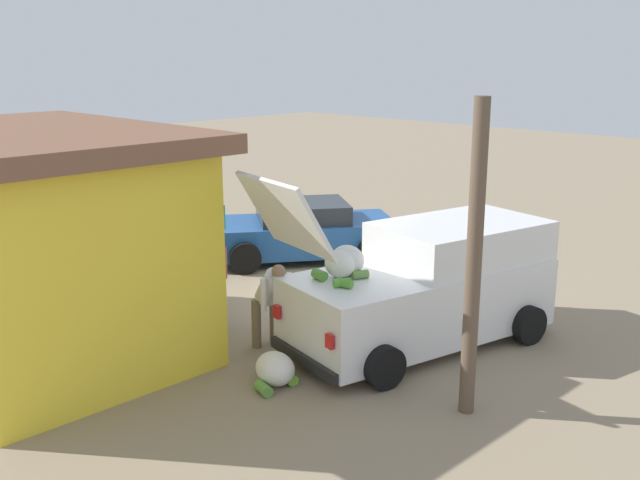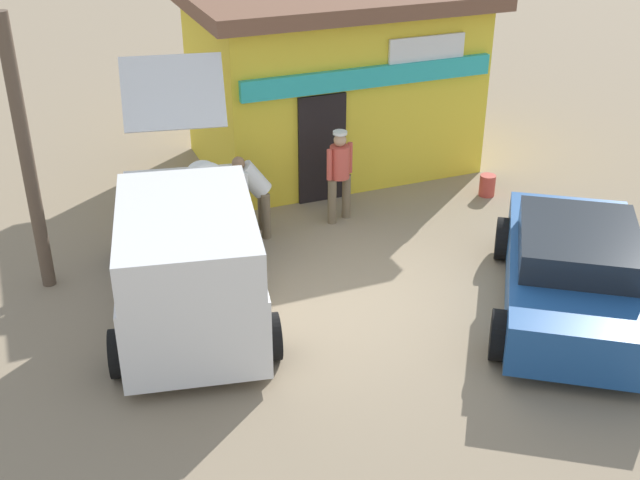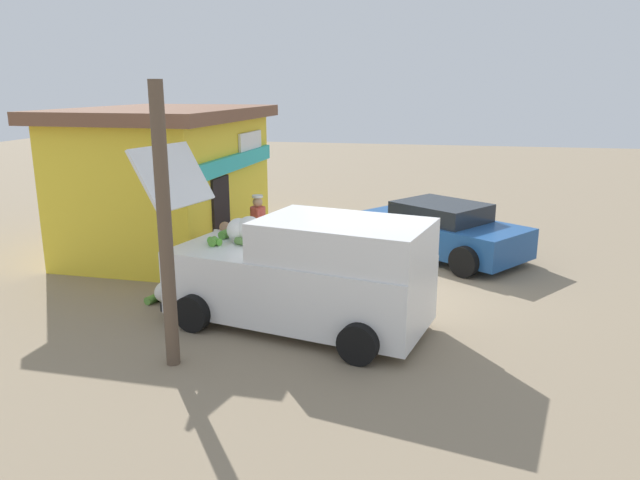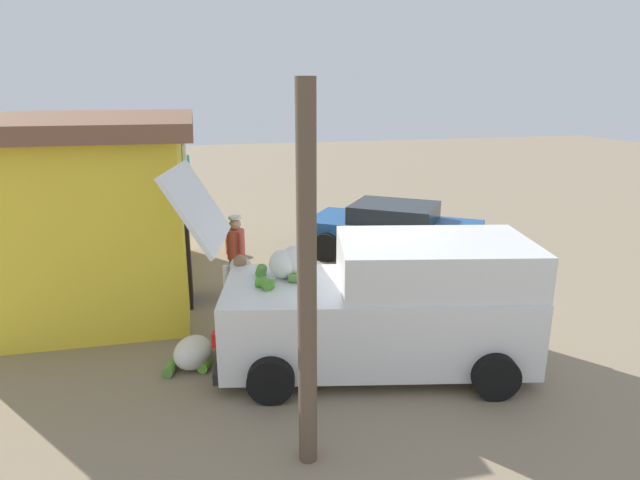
% 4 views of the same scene
% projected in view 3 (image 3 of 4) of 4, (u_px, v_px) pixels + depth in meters
% --- Properties ---
extents(ground_plane, '(60.00, 60.00, 0.00)m').
position_uv_depth(ground_plane, '(372.00, 278.00, 12.85)').
color(ground_plane, gray).
extents(storefront_bar, '(5.67, 4.12, 3.46)m').
position_uv_depth(storefront_bar, '(168.00, 179.00, 14.68)').
color(storefront_bar, yellow).
rests_on(storefront_bar, ground_plane).
extents(delivery_van, '(2.89, 5.23, 2.95)m').
position_uv_depth(delivery_van, '(306.00, 273.00, 10.05)').
color(delivery_van, white).
rests_on(delivery_van, ground_plane).
extents(parked_sedan, '(3.85, 4.33, 1.29)m').
position_uv_depth(parked_sedan, '(440.00, 230.00, 14.38)').
color(parked_sedan, '#1E4C8C').
rests_on(parked_sedan, ground_plane).
extents(vendor_standing, '(0.55, 0.43, 1.64)m').
position_uv_depth(vendor_standing, '(258.00, 226.00, 13.41)').
color(vendor_standing, '#726047').
rests_on(vendor_standing, ground_plane).
extents(customer_bending, '(0.66, 0.58, 1.43)m').
position_uv_depth(customer_bending, '(232.00, 248.00, 12.01)').
color(customer_bending, '#726047').
rests_on(customer_bending, ground_plane).
extents(unloaded_banana_pile, '(0.86, 0.84, 0.46)m').
position_uv_depth(unloaded_banana_pile, '(171.00, 291.00, 11.37)').
color(unloaded_banana_pile, silver).
rests_on(unloaded_banana_pile, ground_plane).
extents(paint_bucket, '(0.29, 0.29, 0.40)m').
position_uv_depth(paint_bucket, '(298.00, 229.00, 16.37)').
color(paint_bucket, '#BF3F33').
rests_on(paint_bucket, ground_plane).
extents(utility_pole, '(0.20, 0.20, 4.07)m').
position_uv_depth(utility_pole, '(165.00, 230.00, 8.40)').
color(utility_pole, brown).
rests_on(utility_pole, ground_plane).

